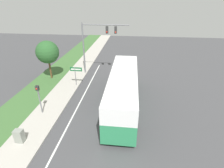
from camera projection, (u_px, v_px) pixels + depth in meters
ground_plane at (110, 128)px, 14.80m from camera, size 80.00×80.00×0.00m
sidewalk at (40, 122)px, 15.40m from camera, size 2.80×80.00×0.12m
grass_verge at (6, 119)px, 15.74m from camera, size 3.60×80.00×0.10m
lane_divider_near at (69, 124)px, 15.16m from camera, size 0.14×30.00×0.01m
bus at (123, 88)px, 16.85m from camera, size 2.75×11.58×3.75m
signal_gantry at (96, 39)px, 23.19m from camera, size 6.24×0.41×7.05m
pedestrian_signal at (39, 95)px, 15.73m from camera, size 0.28×0.34×2.94m
street_sign at (76, 72)px, 21.08m from camera, size 1.47×0.08×2.50m
utility_cabinet at (19, 136)px, 12.98m from camera, size 0.64×0.48×1.06m
roadside_tree at (47, 52)px, 22.26m from camera, size 2.89×2.89×5.02m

